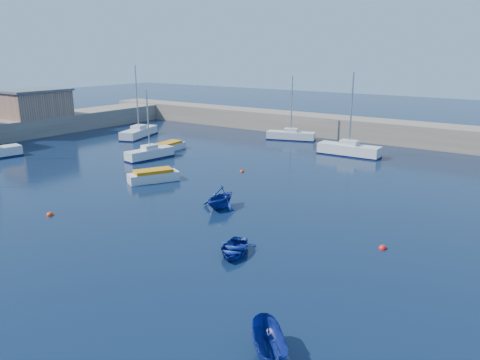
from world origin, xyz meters
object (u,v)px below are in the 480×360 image
Objects in this scene: sailboat_4 at (139,132)px; dinghy_left at (220,197)px; motorboat_2 at (168,147)px; brick_shed_a at (35,104)px; dinghy_center at (234,249)px; sailboat_3 at (150,153)px; dinghy_right at (270,347)px; sailboat_6 at (349,149)px; motorboat_1 at (153,176)px; sailboat_5 at (291,135)px.

sailboat_4 reaches higher than dinghy_left.
brick_shed_a is at bearing 179.42° from motorboat_2.
dinghy_center is (32.03, -22.86, -0.31)m from sailboat_4.
sailboat_3 reaches higher than motorboat_2.
dinghy_left is at bearing -51.94° from sailboat_4.
sailboat_4 reaches higher than dinghy_right.
dinghy_left is (-5.50, 5.93, 0.49)m from dinghy_center.
sailboat_3 is 0.81× the size of sailboat_6.
brick_shed_a reaches higher than dinghy_left.
sailboat_6 is 22.14m from motorboat_1.
brick_shed_a is 41.15m from dinghy_left.
sailboat_5 is 1.66× the size of motorboat_2.
sailboat_3 is at bearing -57.85° from sailboat_4.
motorboat_2 is at bearing -43.51° from sailboat_4.
motorboat_2 is (22.34, 2.28, -3.65)m from brick_shed_a.
sailboat_4 is 2.95× the size of dinghy_right.
dinghy_right is (11.37, -35.01, -0.06)m from sailboat_6.
sailboat_4 is 2.04× the size of motorboat_1.
dinghy_center is at bearing 92.25° from dinghy_right.
dinghy_left is 0.98× the size of dinghy_right.
sailboat_6 reaches higher than motorboat_1.
dinghy_right reaches higher than motorboat_2.
sailboat_5 is at bearing 106.52° from dinghy_left.
motorboat_1 is (-9.93, -19.79, -0.17)m from sailboat_6.
sailboat_5 reaches higher than motorboat_1.
dinghy_left is at bearing 91.83° from dinghy_right.
sailboat_5 is 2.65× the size of dinghy_center.
dinghy_right is at bearing -67.05° from dinghy_center.
brick_shed_a is at bearing 104.77° from sailboat_6.
dinghy_right reaches higher than motorboat_1.
sailboat_4 is at bearing 149.49° from motorboat_2.
motorboat_1 reaches higher than dinghy_center.
motorboat_2 is at bearing 116.11° from sailboat_6.
brick_shed_a is 2.60× the size of dinghy_left.
motorboat_1 is (17.34, -14.55, -0.13)m from sailboat_4.
sailboat_4 is at bearing 99.55° from sailboat_6.
brick_shed_a is at bearing -176.11° from sailboat_3.
sailboat_4 reaches higher than motorboat_1.
sailboat_5 reaches higher than dinghy_right.
sailboat_6 reaches higher than brick_shed_a.
sailboat_6 reaches higher than dinghy_left.
dinghy_left is (15.93, -8.51, 0.22)m from sailboat_3.
dinghy_left is at bearing -19.39° from sailboat_3.
dinghy_right is at bearing -169.86° from sailboat_5.
dinghy_center is at bearing -54.93° from sailboat_4.
sailboat_6 reaches higher than sailboat_5.
dinghy_right is at bearing -57.02° from sailboat_4.
dinghy_left reaches higher than motorboat_1.
dinghy_center is at bearing -1.41° from motorboat_1.
dinghy_right is (12.10, -12.84, -0.20)m from dinghy_left.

